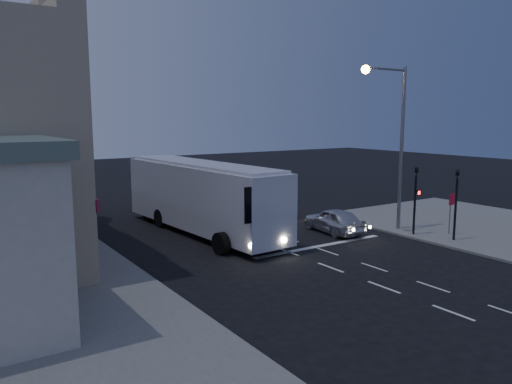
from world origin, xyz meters
TOP-DOWN VIEW (x-y plane):
  - ground at (0.00, 0.00)m, footprint 120.00×120.00m
  - road_markings at (1.29, 3.31)m, footprint 8.00×30.55m
  - tour_bus at (-1.58, 7.89)m, footprint 3.51×13.01m
  - car_suv at (4.56, 3.80)m, footprint 2.09×4.29m
  - car_sedan_a at (4.06, 10.16)m, footprint 2.37×4.69m
  - car_sedan_b at (4.51, 15.96)m, footprint 2.47×4.99m
  - car_sedan_c at (4.56, 20.66)m, footprint 3.67×5.79m
  - traffic_signal_main at (7.60, 0.78)m, footprint 0.25×0.35m
  - traffic_signal_side at (8.30, -1.20)m, footprint 0.18×0.15m
  - regulatory_sign at (9.30, -0.24)m, footprint 0.45×0.12m
  - streetlight at (7.34, 2.20)m, footprint 3.32×0.44m
  - street_tree at (-8.21, 15.02)m, footprint 4.00×4.00m

SIDE VIEW (x-z plane):
  - ground at x=0.00m, z-range 0.00..0.00m
  - road_markings at x=1.29m, z-range 0.00..0.01m
  - car_sedan_b at x=4.51m, z-range 0.00..1.40m
  - car_suv at x=4.56m, z-range 0.00..1.41m
  - car_sedan_a at x=4.06m, z-range 0.00..1.48m
  - car_sedan_c at x=4.56m, z-range 0.00..1.49m
  - regulatory_sign at x=9.30m, z-range 0.50..2.70m
  - tour_bus at x=-1.58m, z-range 0.16..4.11m
  - traffic_signal_main at x=7.60m, z-range 0.37..4.47m
  - traffic_signal_side at x=8.30m, z-range 0.37..4.47m
  - street_tree at x=-8.21m, z-range 1.40..7.60m
  - streetlight at x=7.34m, z-range 1.23..10.23m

